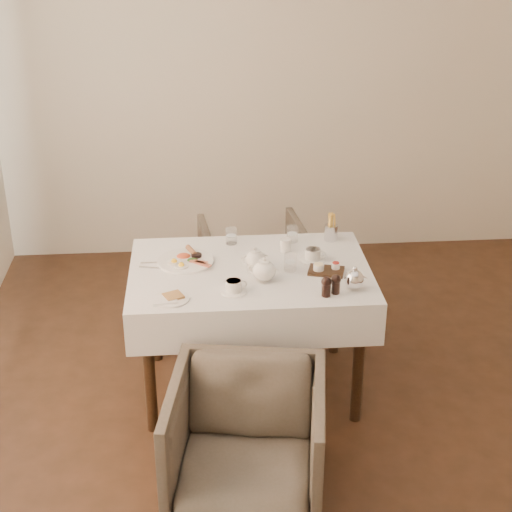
{
  "coord_description": "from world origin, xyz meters",
  "views": [
    {
      "loc": [
        -0.82,
        -3.1,
        2.62
      ],
      "look_at": [
        -0.52,
        0.64,
        0.82
      ],
      "focal_mm": 55.0,
      "sensor_mm": 36.0,
      "label": 1
    }
  ],
  "objects_px": {
    "armchair_far": "(254,269)",
    "armchair_near": "(247,444)",
    "table": "(250,288)",
    "breakfast_plate": "(186,260)",
    "teapot_centre": "(255,258)"
  },
  "relations": [
    {
      "from": "table",
      "to": "armchair_near",
      "type": "height_order",
      "value": "table"
    },
    {
      "from": "table",
      "to": "breakfast_plate",
      "type": "distance_m",
      "value": 0.38
    },
    {
      "from": "armchair_far",
      "to": "armchair_near",
      "type": "bearing_deg",
      "value": 78.1
    },
    {
      "from": "armchair_far",
      "to": "breakfast_plate",
      "type": "relative_size",
      "value": 2.22
    },
    {
      "from": "armchair_far",
      "to": "breakfast_plate",
      "type": "height_order",
      "value": "breakfast_plate"
    },
    {
      "from": "armchair_near",
      "to": "breakfast_plate",
      "type": "relative_size",
      "value": 2.31
    },
    {
      "from": "table",
      "to": "armchair_near",
      "type": "relative_size",
      "value": 1.81
    },
    {
      "from": "breakfast_plate",
      "to": "armchair_far",
      "type": "bearing_deg",
      "value": 65.27
    },
    {
      "from": "breakfast_plate",
      "to": "teapot_centre",
      "type": "bearing_deg",
      "value": -11.61
    },
    {
      "from": "armchair_near",
      "to": "teapot_centre",
      "type": "relative_size",
      "value": 4.67
    },
    {
      "from": "armchair_near",
      "to": "teapot_centre",
      "type": "xyz_separation_m",
      "value": [
        0.11,
        0.91,
        0.49
      ]
    },
    {
      "from": "armchair_far",
      "to": "teapot_centre",
      "type": "xyz_separation_m",
      "value": [
        -0.06,
        -0.88,
        0.51
      ]
    },
    {
      "from": "armchair_far",
      "to": "breakfast_plate",
      "type": "distance_m",
      "value": 1.0
    },
    {
      "from": "armchair_near",
      "to": "armchair_far",
      "type": "xyz_separation_m",
      "value": [
        0.17,
        1.79,
        -0.01
      ]
    },
    {
      "from": "table",
      "to": "teapot_centre",
      "type": "relative_size",
      "value": 8.43
    }
  ]
}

